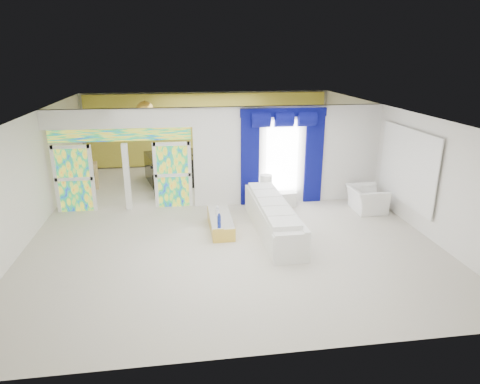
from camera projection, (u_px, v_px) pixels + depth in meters
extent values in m
plane|color=#B7AF9E|center=(224.00, 216.00, 12.22)|extent=(12.00, 12.00, 0.00)
cube|color=white|center=(289.00, 155.00, 12.97)|extent=(5.70, 0.18, 3.00)
cube|color=white|center=(119.00, 118.00, 11.92)|extent=(4.30, 0.18, 0.55)
cube|color=#994C3F|center=(74.00, 179.00, 12.27)|extent=(0.95, 0.04, 2.00)
cube|color=#994C3F|center=(173.00, 175.00, 12.65)|extent=(0.95, 0.04, 2.00)
cube|color=#994C3F|center=(120.00, 135.00, 12.07)|extent=(4.00, 0.05, 0.35)
cube|color=white|center=(282.00, 157.00, 12.86)|extent=(1.00, 0.02, 2.30)
cube|color=#060341|center=(250.00, 160.00, 12.72)|extent=(0.55, 0.10, 2.80)
cube|color=#060341|center=(314.00, 158.00, 12.98)|extent=(0.55, 0.10, 2.80)
cube|color=#060341|center=(284.00, 112.00, 12.40)|extent=(2.60, 0.12, 0.25)
cube|color=white|center=(408.00, 166.00, 11.45)|extent=(0.04, 2.70, 1.90)
cube|color=gold|center=(208.00, 129.00, 17.29)|extent=(9.70, 0.12, 2.90)
cube|color=white|center=(273.00, 218.00, 11.05)|extent=(0.88, 3.80, 0.72)
cube|color=gold|center=(220.00, 223.00, 11.20)|extent=(0.60, 1.70, 0.38)
cube|color=white|center=(275.00, 199.00, 12.91)|extent=(1.31, 0.52, 0.43)
cylinder|color=silver|center=(266.00, 184.00, 12.71)|extent=(0.36, 0.36, 0.58)
imported|color=white|center=(367.00, 199.00, 12.50)|extent=(0.96, 1.10, 0.72)
cube|color=black|center=(170.00, 169.00, 15.24)|extent=(1.93, 2.28, 1.00)
cube|color=black|center=(170.00, 191.00, 13.84)|extent=(1.03, 0.59, 0.32)
cube|color=tan|center=(89.00, 176.00, 14.58)|extent=(0.67, 0.62, 0.88)
sphere|color=gold|center=(145.00, 110.00, 14.27)|extent=(0.60, 0.60, 0.60)
cylinder|color=white|center=(219.00, 218.00, 10.82)|extent=(0.10, 0.10, 0.15)
cylinder|color=silver|center=(217.00, 211.00, 11.37)|extent=(0.11, 0.11, 0.12)
cylinder|color=navy|center=(219.00, 220.00, 10.62)|extent=(0.09, 0.09, 0.22)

